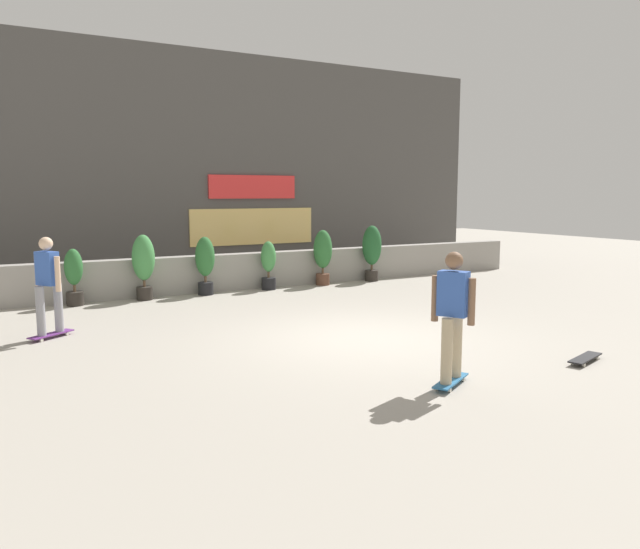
{
  "coord_description": "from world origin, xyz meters",
  "views": [
    {
      "loc": [
        -5.54,
        -8.4,
        2.4
      ],
      "look_at": [
        0.0,
        1.5,
        0.9
      ],
      "focal_mm": 34.41,
      "sensor_mm": 36.0,
      "label": 1
    }
  ],
  "objects": [
    {
      "name": "ground_plane",
      "position": [
        0.0,
        0.0,
        0.0
      ],
      "size": [
        48.0,
        48.0,
        0.0
      ],
      "primitive_type": "plane",
      "color": "#A8A093"
    },
    {
      "name": "planter_wall",
      "position": [
        0.0,
        6.0,
        0.45
      ],
      "size": [
        18.0,
        0.4,
        0.9
      ],
      "primitive_type": "cube",
      "color": "gray",
      "rests_on": "ground"
    },
    {
      "name": "building_backdrop",
      "position": [
        0.0,
        10.0,
        3.25
      ],
      "size": [
        20.0,
        2.08,
        6.5
      ],
      "color": "#4C4947",
      "rests_on": "ground"
    },
    {
      "name": "potted_plant_0",
      "position": [
        -3.79,
        5.55,
        0.66
      ],
      "size": [
        0.38,
        0.38,
        1.23
      ],
      "color": "#2D2823",
      "rests_on": "ground"
    },
    {
      "name": "potted_plant_1",
      "position": [
        -2.31,
        5.55,
        0.86
      ],
      "size": [
        0.51,
        0.51,
        1.48
      ],
      "color": "#2D2823",
      "rests_on": "ground"
    },
    {
      "name": "potted_plant_2",
      "position": [
        -0.86,
        5.55,
        0.79
      ],
      "size": [
        0.46,
        0.46,
        1.39
      ],
      "color": "black",
      "rests_on": "ground"
    },
    {
      "name": "potted_plant_3",
      "position": [
        0.78,
        5.55,
        0.65
      ],
      "size": [
        0.37,
        0.37,
        1.22
      ],
      "color": "black",
      "rests_on": "ground"
    },
    {
      "name": "potted_plant_4",
      "position": [
        2.35,
        5.55,
        0.84
      ],
      "size": [
        0.49,
        0.49,
        1.45
      ],
      "color": "brown",
      "rests_on": "ground"
    },
    {
      "name": "potted_plant_5",
      "position": [
        3.9,
        5.55,
        0.89
      ],
      "size": [
        0.53,
        0.53,
        1.53
      ],
      "color": "#2D2823",
      "rests_on": "ground"
    },
    {
      "name": "skater_by_wall_left",
      "position": [
        -4.57,
        2.55,
        0.94
      ],
      "size": [
        0.77,
        0.62,
        1.7
      ],
      "color": "#72338C",
      "rests_on": "ground"
    },
    {
      "name": "skater_foreground",
      "position": [
        -0.46,
        -2.69,
        0.94
      ],
      "size": [
        0.8,
        0.57,
        1.7
      ],
      "color": "#266699",
      "rests_on": "ground"
    },
    {
      "name": "skateboard_near_camera",
      "position": [
        1.96,
        -2.8,
        0.06
      ],
      "size": [
        0.82,
        0.43,
        0.08
      ],
      "color": "black",
      "rests_on": "ground"
    }
  ]
}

